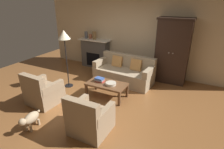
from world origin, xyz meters
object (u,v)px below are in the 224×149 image
at_px(fireplace, 95,53).
at_px(mantel_vase_slate, 86,35).
at_px(dog, 30,119).
at_px(fruit_bowl, 111,84).
at_px(armchair_near_right, 90,119).
at_px(mantel_vase_bronze, 94,35).
at_px(mantel_vase_terracotta, 90,36).
at_px(coffee_table, 107,85).
at_px(armchair_near_left, 43,92).
at_px(armoire, 172,51).
at_px(couch, 124,73).
at_px(floor_lamp, 64,38).
at_px(book_stack, 100,80).

relative_size(fireplace, mantel_vase_slate, 4.79).
height_order(fireplace, mantel_vase_slate, mantel_vase_slate).
bearing_deg(dog, fruit_bowl, 64.09).
distance_m(fireplace, armchair_near_right, 3.99).
relative_size(mantel_vase_slate, mantel_vase_bronze, 0.87).
xyz_separation_m(fruit_bowl, mantel_vase_terracotta, (-1.93, 2.00, 0.75)).
relative_size(coffee_table, armchair_near_left, 1.25).
relative_size(armoire, fruit_bowl, 7.16).
bearing_deg(couch, mantel_vase_slate, 158.51).
distance_m(coffee_table, armchair_near_right, 1.51).
relative_size(couch, dog, 3.46).
bearing_deg(floor_lamp, book_stack, -1.87).
height_order(armoire, couch, armoire).
relative_size(coffee_table, mantel_vase_terracotta, 6.17).
distance_m(fireplace, book_stack, 2.40).
height_order(armchair_near_left, armchair_near_right, same).
distance_m(armoire, mantel_vase_slate, 3.34).
distance_m(armchair_near_right, dog, 1.27).
bearing_deg(couch, mantel_vase_terracotta, 156.37).
height_order(mantel_vase_bronze, dog, mantel_vase_bronze).
bearing_deg(fireplace, mantel_vase_slate, -177.30).
height_order(fruit_bowl, floor_lamp, floor_lamp).
relative_size(fireplace, dog, 2.21).
bearing_deg(armchair_near_left, fruit_bowl, 34.66).
distance_m(armoire, armchair_near_left, 4.05).
xyz_separation_m(armoire, mantel_vase_bronze, (-2.95, 0.06, 0.24)).
height_order(coffee_table, mantel_vase_slate, mantel_vase_slate).
relative_size(fireplace, fruit_bowl, 4.37).
height_order(fireplace, floor_lamp, floor_lamp).
distance_m(armoire, mantel_vase_bronze, 2.96).
height_order(armchair_near_right, dog, armchair_near_right).
relative_size(mantel_vase_terracotta, floor_lamp, 0.10).
relative_size(armchair_near_right, floor_lamp, 0.50).
distance_m(armchair_near_left, dog, 1.04).
relative_size(fruit_bowl, mantel_vase_bronze, 0.96).
bearing_deg(fruit_bowl, floor_lamp, 176.75).
bearing_deg(mantel_vase_slate, floor_lamp, -73.16).
height_order(fruit_bowl, mantel_vase_bronze, mantel_vase_bronze).
distance_m(mantel_vase_slate, armchair_near_left, 3.23).
height_order(fireplace, mantel_vase_bronze, mantel_vase_bronze).
xyz_separation_m(couch, fruit_bowl, (0.13, -1.21, 0.14)).
relative_size(armoire, armchair_near_right, 2.34).
height_order(fireplace, mantel_vase_terracotta, mantel_vase_terracotta).
height_order(fruit_bowl, mantel_vase_slate, mantel_vase_slate).
distance_m(coffee_table, armchair_near_left, 1.70).
xyz_separation_m(armchair_near_right, floor_lamp, (-1.80, 1.51, 1.21)).
xyz_separation_m(mantel_vase_terracotta, floor_lamp, (0.38, -1.91, 0.32)).
bearing_deg(mantel_vase_bronze, book_stack, -54.89).
relative_size(couch, floor_lamp, 1.12).
relative_size(armoire, armchair_near_left, 2.34).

